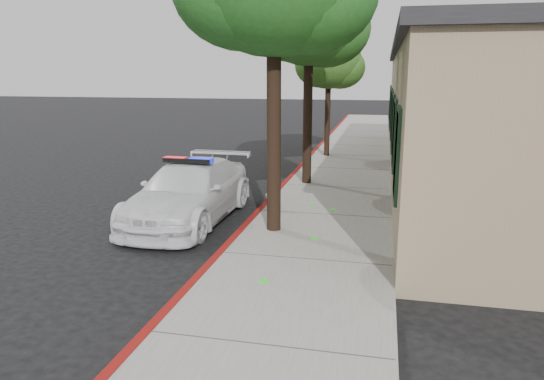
{
  "coord_description": "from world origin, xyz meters",
  "views": [
    {
      "loc": [
        2.91,
        -8.39,
        3.36
      ],
      "look_at": [
        0.77,
        1.26,
        1.08
      ],
      "focal_mm": 33.21,
      "sensor_mm": 36.0,
      "label": 1
    }
  ],
  "objects_px": {
    "street_tree_mid": "(310,21)",
    "street_tree_far": "(329,64)",
    "clapboard_building": "(506,114)",
    "police_car": "(189,192)",
    "fire_hydrant": "(273,194)"
  },
  "relations": [
    {
      "from": "street_tree_mid",
      "to": "street_tree_far",
      "type": "xyz_separation_m",
      "value": [
        0.01,
        5.28,
        -1.06
      ]
    },
    {
      "from": "clapboard_building",
      "to": "street_tree_far",
      "type": "height_order",
      "value": "street_tree_far"
    },
    {
      "from": "street_tree_far",
      "to": "street_tree_mid",
      "type": "bearing_deg",
      "value": -90.15
    },
    {
      "from": "clapboard_building",
      "to": "police_car",
      "type": "height_order",
      "value": "clapboard_building"
    },
    {
      "from": "fire_hydrant",
      "to": "street_tree_mid",
      "type": "bearing_deg",
      "value": 107.47
    },
    {
      "from": "street_tree_mid",
      "to": "street_tree_far",
      "type": "relative_size",
      "value": 1.29
    },
    {
      "from": "police_car",
      "to": "street_tree_far",
      "type": "bearing_deg",
      "value": 78.31
    },
    {
      "from": "police_car",
      "to": "street_tree_mid",
      "type": "relative_size",
      "value": 0.77
    },
    {
      "from": "police_car",
      "to": "street_tree_far",
      "type": "height_order",
      "value": "street_tree_far"
    },
    {
      "from": "clapboard_building",
      "to": "street_tree_mid",
      "type": "xyz_separation_m",
      "value": [
        -5.98,
        -2.56,
        2.69
      ]
    },
    {
      "from": "fire_hydrant",
      "to": "street_tree_mid",
      "type": "distance_m",
      "value": 5.39
    },
    {
      "from": "clapboard_building",
      "to": "fire_hydrant",
      "type": "xyz_separation_m",
      "value": [
        -6.34,
        -5.78,
        -1.62
      ]
    },
    {
      "from": "street_tree_mid",
      "to": "street_tree_far",
      "type": "height_order",
      "value": "street_tree_mid"
    },
    {
      "from": "clapboard_building",
      "to": "street_tree_mid",
      "type": "distance_m",
      "value": 7.04
    },
    {
      "from": "fire_hydrant",
      "to": "street_tree_mid",
      "type": "relative_size",
      "value": 0.11
    }
  ]
}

